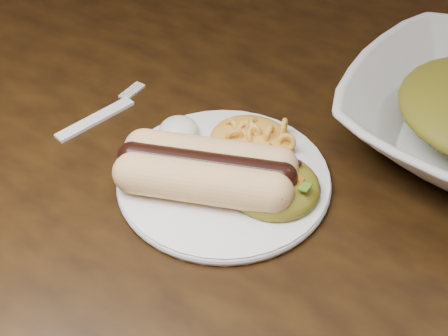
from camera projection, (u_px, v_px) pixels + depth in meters
The scene contains 7 objects.
table at pixel (210, 172), 0.78m from camera, with size 1.60×0.90×0.75m.
plate at pixel (224, 179), 0.63m from camera, with size 0.21×0.21×0.01m, color white.
hotdog at pixel (206, 169), 0.60m from camera, with size 0.15×0.12×0.04m.
mac_and_cheese at pixel (252, 132), 0.65m from camera, with size 0.09×0.08×0.04m, color yellow.
sour_cream at pixel (178, 127), 0.66m from camera, with size 0.04×0.04×0.03m, color silver.
taco_salad at pixel (274, 179), 0.60m from camera, with size 0.09×0.09×0.04m.
fork at pixel (95, 119), 0.71m from camera, with size 0.02×0.16×0.00m, color silver.
Camera 1 is at (0.32, -0.46, 1.20)m, focal length 50.00 mm.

